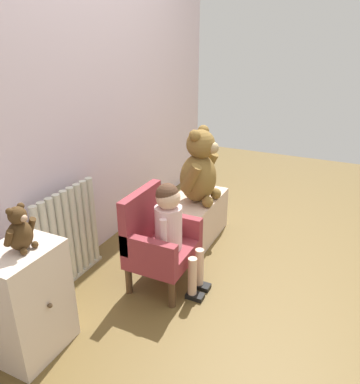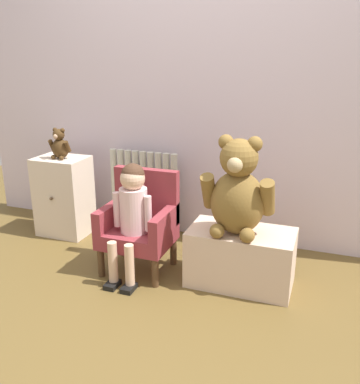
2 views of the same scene
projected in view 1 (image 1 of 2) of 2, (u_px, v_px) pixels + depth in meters
ground_plane at (233, 278)px, 2.55m from camera, size 6.00×6.00×0.00m
back_wall at (86, 88)px, 2.51m from camera, size 3.80×0.05×2.40m
radiator at (69, 237)px, 2.42m from camera, size 0.56×0.05×0.64m
small_dresser at (27, 301)px, 1.87m from camera, size 0.37×0.31×0.60m
child_armchair at (157, 240)px, 2.39m from camera, size 0.43×0.37×0.64m
child_figure at (172, 222)px, 2.29m from camera, size 0.25×0.35×0.72m
low_bench at (195, 218)px, 3.00m from camera, size 0.62×0.34×0.35m
large_teddy_bear at (199, 170)px, 2.79m from camera, size 0.42×0.29×0.57m
small_teddy_bear at (20, 230)px, 1.72m from camera, size 0.16×0.12×0.23m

